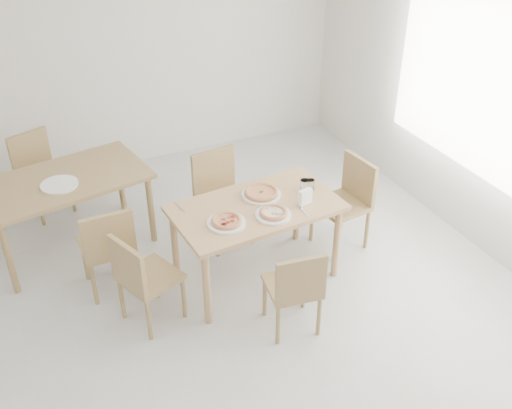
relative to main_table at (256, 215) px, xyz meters
name	(u,v)px	position (x,y,z in m)	size (l,w,h in m)	color
main_table	(256,215)	(0.00, 0.00, 0.00)	(1.44, 0.88, 0.75)	tan
chair_south	(296,286)	(-0.01, -0.75, -0.20)	(0.45, 0.45, 0.80)	#9D854E
chair_north	(220,190)	(-0.04, 0.72, -0.14)	(0.49, 0.49, 0.89)	#9D854E
chair_west	(141,276)	(-1.05, -0.15, -0.17)	(0.53, 0.53, 0.84)	#9D854E
chair_east	(348,197)	(1.01, 0.12, -0.15)	(0.48, 0.48, 0.88)	#9D854E
plate_margherita	(261,195)	(0.11, 0.13, 0.10)	(0.34, 0.34, 0.02)	white
plate_mushroom	(273,215)	(0.07, -0.19, 0.10)	(0.30, 0.30, 0.02)	white
plate_pepperoni	(226,223)	(-0.32, -0.14, 0.10)	(0.31, 0.31, 0.02)	white
pizza_margherita	(261,192)	(0.11, 0.13, 0.12)	(0.34, 0.34, 0.03)	#F0AA70
pizza_mushroom	(273,213)	(0.07, -0.19, 0.12)	(0.23, 0.23, 0.03)	#F0AA70
pizza_pepperoni	(226,221)	(-0.32, -0.14, 0.12)	(0.26, 0.26, 0.03)	#F0AA70
tumbler_a	(310,185)	(0.54, 0.05, 0.14)	(0.07, 0.07, 0.09)	white
tumbler_b	(305,185)	(0.49, 0.05, 0.14)	(0.08, 0.08, 0.10)	white
napkin_holder	(305,198)	(0.38, -0.15, 0.16)	(0.14, 0.09, 0.14)	silver
fork_a	(180,207)	(-0.58, 0.25, 0.09)	(0.02, 0.18, 0.01)	silver
fork_b	(304,211)	(0.32, -0.24, 0.09)	(0.02, 0.20, 0.01)	silver
second_table	(64,187)	(-1.38, 1.14, 0.01)	(1.59, 1.08, 0.75)	#9D854E
chair_back_s	(108,245)	(-1.20, 0.34, -0.16)	(0.43, 0.43, 0.86)	#9D854E
chair_back_n	(38,167)	(-1.54, 1.95, -0.17)	(0.54, 0.54, 0.85)	#9D854E
plate_empty	(59,185)	(-1.43, 1.03, 0.10)	(0.33, 0.33, 0.02)	white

